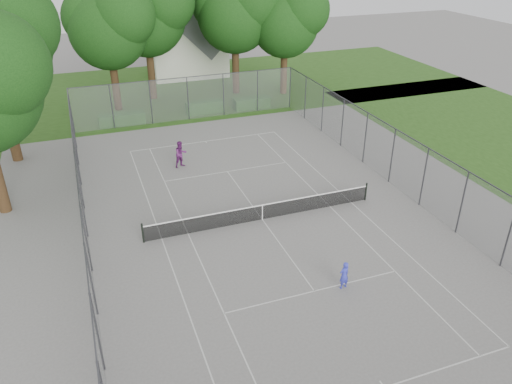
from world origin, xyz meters
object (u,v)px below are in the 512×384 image
object	(u,v)px
house	(186,37)
girl_player	(344,275)
tennis_net	(262,212)
woman_player	(181,154)

from	to	relation	value
house	girl_player	size ratio (longest dim) A/B	7.09
tennis_net	house	xyz separation A→B (m)	(3.20, 31.03, 3.32)
girl_player	house	bearing A→B (deg)	-104.44
house	woman_player	xyz separation A→B (m)	(-5.81, -22.87, -2.94)
tennis_net	woman_player	distance (m)	8.58
tennis_net	girl_player	bearing A→B (deg)	-78.88
tennis_net	house	world-z (taller)	house
tennis_net	woman_player	world-z (taller)	woman_player
woman_player	house	bearing A→B (deg)	55.64
house	woman_player	bearing A→B (deg)	-104.25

